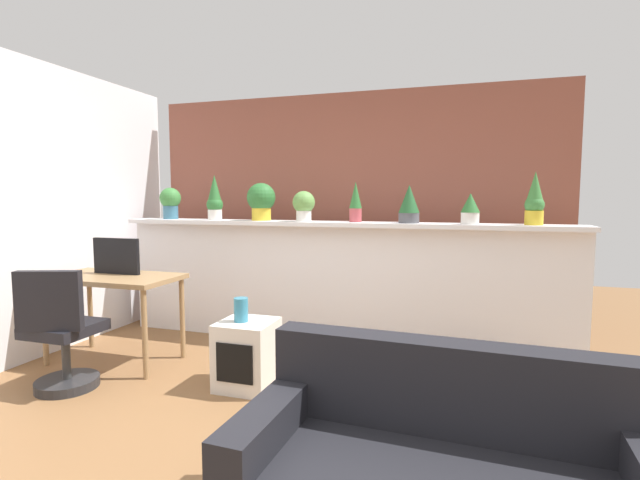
# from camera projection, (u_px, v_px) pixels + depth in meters

# --- Properties ---
(ground_plane) EXTENTS (12.00, 12.00, 0.00)m
(ground_plane) POSITION_uv_depth(u_px,v_px,m) (239.00, 450.00, 2.60)
(ground_plane) COLOR brown
(divider_wall) EXTENTS (4.36, 0.16, 1.14)m
(divider_wall) POSITION_uv_depth(u_px,v_px,m) (334.00, 285.00, 4.45)
(divider_wall) COLOR white
(divider_wall) RESTS_ON ground
(plant_shelf) EXTENTS (4.36, 0.34, 0.04)m
(plant_shelf) POSITION_uv_depth(u_px,v_px,m) (333.00, 224.00, 4.36)
(plant_shelf) COLOR white
(plant_shelf) RESTS_ON divider_wall
(brick_wall_behind) EXTENTS (4.36, 0.10, 2.50)m
(brick_wall_behind) POSITION_uv_depth(u_px,v_px,m) (349.00, 212.00, 4.96)
(brick_wall_behind) COLOR brown
(brick_wall_behind) RESTS_ON ground
(potted_plant_0) EXTENTS (0.22, 0.22, 0.33)m
(potted_plant_0) POSITION_uv_depth(u_px,v_px,m) (170.00, 201.00, 4.89)
(potted_plant_0) COLOR #386B84
(potted_plant_0) RESTS_ON plant_shelf
(potted_plant_1) EXTENTS (0.17, 0.17, 0.46)m
(potted_plant_1) POSITION_uv_depth(u_px,v_px,m) (215.00, 199.00, 4.71)
(potted_plant_1) COLOR silver
(potted_plant_1) RESTS_ON plant_shelf
(potted_plant_2) EXTENTS (0.28, 0.28, 0.37)m
(potted_plant_2) POSITION_uv_depth(u_px,v_px,m) (261.00, 200.00, 4.59)
(potted_plant_2) COLOR gold
(potted_plant_2) RESTS_ON plant_shelf
(potted_plant_3) EXTENTS (0.21, 0.21, 0.29)m
(potted_plant_3) POSITION_uv_depth(u_px,v_px,m) (304.00, 205.00, 4.41)
(potted_plant_3) COLOR silver
(potted_plant_3) RESTS_ON plant_shelf
(potted_plant_4) EXTENTS (0.12, 0.12, 0.37)m
(potted_plant_4) POSITION_uv_depth(u_px,v_px,m) (356.00, 202.00, 4.30)
(potted_plant_4) COLOR #B7474C
(potted_plant_4) RESTS_ON plant_shelf
(potted_plant_5) EXTENTS (0.19, 0.19, 0.34)m
(potted_plant_5) POSITION_uv_depth(u_px,v_px,m) (409.00, 204.00, 4.13)
(potted_plant_5) COLOR #4C4C51
(potted_plant_5) RESTS_ON plant_shelf
(potted_plant_6) EXTENTS (0.16, 0.16, 0.26)m
(potted_plant_6) POSITION_uv_depth(u_px,v_px,m) (470.00, 208.00, 3.95)
(potted_plant_6) COLOR silver
(potted_plant_6) RESTS_ON plant_shelf
(potted_plant_7) EXTENTS (0.16, 0.16, 0.44)m
(potted_plant_7) POSITION_uv_depth(u_px,v_px,m) (535.00, 201.00, 3.83)
(potted_plant_7) COLOR gold
(potted_plant_7) RESTS_ON plant_shelf
(desk) EXTENTS (1.10, 0.60, 0.75)m
(desk) POSITION_uv_depth(u_px,v_px,m) (113.00, 285.00, 3.94)
(desk) COLOR #99754C
(desk) RESTS_ON ground
(tv_monitor) EXTENTS (0.45, 0.04, 0.31)m
(tv_monitor) POSITION_uv_depth(u_px,v_px,m) (116.00, 256.00, 4.00)
(tv_monitor) COLOR black
(tv_monitor) RESTS_ON desk
(office_chair) EXTENTS (0.50, 0.51, 0.91)m
(office_chair) POSITION_uv_depth(u_px,v_px,m) (61.00, 339.00, 3.35)
(office_chair) COLOR #262628
(office_chair) RESTS_ON ground
(side_cube_shelf) EXTENTS (0.40, 0.41, 0.50)m
(side_cube_shelf) POSITION_uv_depth(u_px,v_px,m) (247.00, 354.00, 3.43)
(side_cube_shelf) COLOR silver
(side_cube_shelf) RESTS_ON ground
(vase_on_shelf) EXTENTS (0.10, 0.10, 0.18)m
(vase_on_shelf) POSITION_uv_depth(u_px,v_px,m) (241.00, 310.00, 3.40)
(vase_on_shelf) COLOR teal
(vase_on_shelf) RESTS_ON side_cube_shelf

